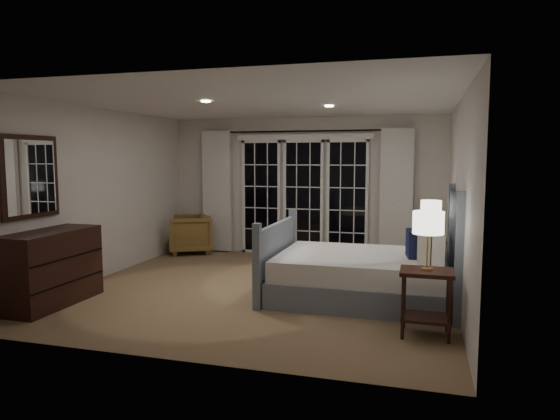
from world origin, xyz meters
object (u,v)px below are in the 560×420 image
(bed, at_px, (366,273))
(lamp_left, at_px, (428,223))
(nightstand_right, at_px, (430,254))
(armchair, at_px, (189,234))
(lamp_right, at_px, (431,208))
(nightstand_left, at_px, (426,292))
(dresser, at_px, (51,268))

(bed, height_order, lamp_left, bed)
(bed, relative_size, nightstand_right, 3.68)
(armchair, bearing_deg, lamp_right, 47.40)
(nightstand_right, distance_m, armchair, 4.43)
(bed, bearing_deg, nightstand_left, -58.48)
(nightstand_left, bearing_deg, armchair, 141.62)
(nightstand_left, relative_size, lamp_left, 1.14)
(nightstand_right, relative_size, armchair, 0.79)
(nightstand_left, height_order, nightstand_right, nightstand_left)
(nightstand_left, bearing_deg, dresser, -178.35)
(nightstand_left, distance_m, armchair, 5.40)
(armchair, relative_size, dresser, 0.62)
(nightstand_right, relative_size, dresser, 0.48)
(bed, distance_m, dresser, 3.87)
(bed, bearing_deg, dresser, -160.34)
(lamp_right, bearing_deg, armchair, 166.22)
(lamp_right, xyz_separation_m, dresser, (-4.43, -2.43, -0.61))
(nightstand_left, bearing_deg, nightstand_right, 88.42)
(lamp_left, distance_m, dresser, 4.42)
(bed, distance_m, armchair, 4.13)
(nightstand_right, height_order, lamp_left, lamp_left)
(nightstand_right, xyz_separation_m, lamp_left, (-0.06, -2.30, 0.73))
(lamp_right, height_order, armchair, lamp_right)
(nightstand_left, relative_size, lamp_right, 1.20)
(bed, relative_size, lamp_left, 3.89)
(nightstand_right, bearing_deg, dresser, -151.29)
(bed, relative_size, lamp_right, 4.09)
(nightstand_right, relative_size, lamp_left, 1.06)
(lamp_left, bearing_deg, bed, 121.52)
(nightstand_right, bearing_deg, lamp_left, -91.58)
(bed, xyz_separation_m, lamp_left, (0.72, -1.18, 0.80))
(nightstand_right, bearing_deg, armchair, 166.22)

